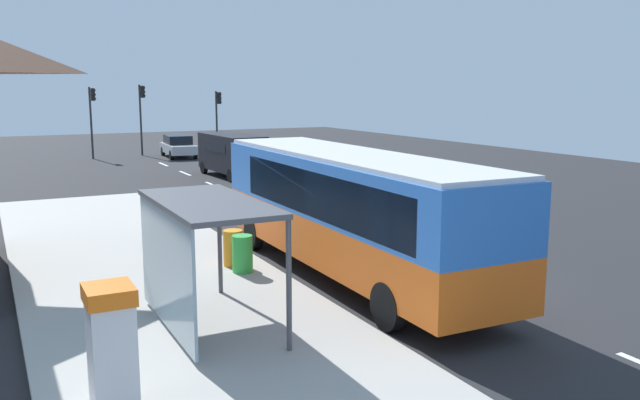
{
  "coord_description": "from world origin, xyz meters",
  "views": [
    {
      "loc": [
        -9.87,
        -12.64,
        4.83
      ],
      "look_at": [
        -1.0,
        4.72,
        1.5
      ],
      "focal_mm": 37.13,
      "sensor_mm": 36.0,
      "label": 1
    }
  ],
  "objects_px": {
    "recycling_bin_green": "(242,254)",
    "traffic_light_far_side": "(92,111)",
    "ticket_machine": "(112,351)",
    "white_van": "(232,152)",
    "bus": "(348,206)",
    "recycling_bin_orange": "(233,248)",
    "sedan_near": "(178,146)",
    "traffic_light_median": "(142,109)",
    "bus_shelter": "(192,232)",
    "traffic_light_near_side": "(218,112)"
  },
  "relations": [
    {
      "from": "white_van",
      "to": "traffic_light_near_side",
      "type": "height_order",
      "value": "traffic_light_near_side"
    },
    {
      "from": "traffic_light_median",
      "to": "bus_shelter",
      "type": "bearing_deg",
      "value": -100.77
    },
    {
      "from": "white_van",
      "to": "traffic_light_near_side",
      "type": "bearing_deg",
      "value": 74.84
    },
    {
      "from": "recycling_bin_orange",
      "to": "traffic_light_near_side",
      "type": "relative_size",
      "value": 0.21
    },
    {
      "from": "sedan_near",
      "to": "recycling_bin_green",
      "type": "distance_m",
      "value": 30.82
    },
    {
      "from": "recycling_bin_orange",
      "to": "sedan_near",
      "type": "bearing_deg",
      "value": 77.54
    },
    {
      "from": "sedan_near",
      "to": "recycling_bin_orange",
      "type": "height_order",
      "value": "sedan_near"
    },
    {
      "from": "ticket_machine",
      "to": "white_van",
      "type": "bearing_deg",
      "value": 66.88
    },
    {
      "from": "sedan_near",
      "to": "white_van",
      "type": "bearing_deg",
      "value": -90.52
    },
    {
      "from": "bus",
      "to": "recycling_bin_green",
      "type": "xyz_separation_m",
      "value": [
        -2.49,
        1.05,
        -1.19
      ]
    },
    {
      "from": "sedan_near",
      "to": "bus_shelter",
      "type": "relative_size",
      "value": 1.12
    },
    {
      "from": "recycling_bin_green",
      "to": "traffic_light_far_side",
      "type": "distance_m",
      "value": 31.85
    },
    {
      "from": "sedan_near",
      "to": "bus_shelter",
      "type": "xyz_separation_m",
      "value": [
        -8.72,
        -33.41,
        1.31
      ]
    },
    {
      "from": "white_van",
      "to": "bus_shelter",
      "type": "xyz_separation_m",
      "value": [
        -8.61,
        -22.02,
        0.75
      ]
    },
    {
      "from": "recycling_bin_orange",
      "to": "recycling_bin_green",
      "type": "bearing_deg",
      "value": -90.0
    },
    {
      "from": "traffic_light_median",
      "to": "ticket_machine",
      "type": "bearing_deg",
      "value": -102.88
    },
    {
      "from": "recycling_bin_orange",
      "to": "traffic_light_median",
      "type": "bearing_deg",
      "value": 81.78
    },
    {
      "from": "traffic_light_near_side",
      "to": "bus_shelter",
      "type": "bearing_deg",
      "value": -109.21
    },
    {
      "from": "traffic_light_median",
      "to": "bus_shelter",
      "type": "distance_m",
      "value": 36.47
    },
    {
      "from": "bus",
      "to": "recycling_bin_orange",
      "type": "xyz_separation_m",
      "value": [
        -2.49,
        1.75,
        -1.19
      ]
    },
    {
      "from": "recycling_bin_green",
      "to": "traffic_light_near_side",
      "type": "height_order",
      "value": "traffic_light_near_side"
    },
    {
      "from": "white_van",
      "to": "sedan_near",
      "type": "xyz_separation_m",
      "value": [
        0.1,
        11.39,
        -0.55
      ]
    },
    {
      "from": "white_van",
      "to": "traffic_light_near_side",
      "type": "distance_m",
      "value": 12.75
    },
    {
      "from": "recycling_bin_green",
      "to": "bus_shelter",
      "type": "bearing_deg",
      "value": -123.98
    },
    {
      "from": "bus",
      "to": "traffic_light_near_side",
      "type": "distance_m",
      "value": 32.81
    },
    {
      "from": "bus",
      "to": "white_van",
      "type": "relative_size",
      "value": 2.09
    },
    {
      "from": "white_van",
      "to": "traffic_light_median",
      "type": "bearing_deg",
      "value": 97.44
    },
    {
      "from": "recycling_bin_orange",
      "to": "bus_shelter",
      "type": "height_order",
      "value": "bus_shelter"
    },
    {
      "from": "white_van",
      "to": "traffic_light_median",
      "type": "xyz_separation_m",
      "value": [
        -1.8,
        13.79,
        1.99
      ]
    },
    {
      "from": "white_van",
      "to": "traffic_light_far_side",
      "type": "bearing_deg",
      "value": 112.18
    },
    {
      "from": "bus",
      "to": "traffic_light_near_side",
      "type": "bearing_deg",
      "value": 77.28
    },
    {
      "from": "recycling_bin_green",
      "to": "recycling_bin_orange",
      "type": "relative_size",
      "value": 1.0
    },
    {
      "from": "sedan_near",
      "to": "traffic_light_far_side",
      "type": "xyz_separation_m",
      "value": [
        -5.4,
        1.6,
        2.44
      ]
    },
    {
      "from": "ticket_machine",
      "to": "bus_shelter",
      "type": "bearing_deg",
      "value": 55.31
    },
    {
      "from": "recycling_bin_green",
      "to": "bus_shelter",
      "type": "relative_size",
      "value": 0.24
    },
    {
      "from": "bus",
      "to": "traffic_light_median",
      "type": "relative_size",
      "value": 2.2
    },
    {
      "from": "sedan_near",
      "to": "traffic_light_median",
      "type": "bearing_deg",
      "value": 128.37
    },
    {
      "from": "sedan_near",
      "to": "traffic_light_median",
      "type": "distance_m",
      "value": 3.98
    },
    {
      "from": "recycling_bin_orange",
      "to": "traffic_light_far_side",
      "type": "bearing_deg",
      "value": 87.97
    },
    {
      "from": "bus",
      "to": "recycling_bin_green",
      "type": "distance_m",
      "value": 2.95
    },
    {
      "from": "recycling_bin_green",
      "to": "bus_shelter",
      "type": "xyz_separation_m",
      "value": [
        -2.21,
        -3.28,
        1.44
      ]
    },
    {
      "from": "bus_shelter",
      "to": "recycling_bin_orange",
      "type": "bearing_deg",
      "value": 60.94
    },
    {
      "from": "traffic_light_far_side",
      "to": "traffic_light_median",
      "type": "height_order",
      "value": "traffic_light_median"
    },
    {
      "from": "sedan_near",
      "to": "traffic_light_near_side",
      "type": "bearing_deg",
      "value": 14.11
    },
    {
      "from": "white_van",
      "to": "recycling_bin_orange",
      "type": "relative_size",
      "value": 5.57
    },
    {
      "from": "recycling_bin_green",
      "to": "white_van",
      "type": "bearing_deg",
      "value": 71.14
    },
    {
      "from": "bus",
      "to": "ticket_machine",
      "type": "xyz_separation_m",
      "value": [
        -6.76,
        -5.2,
        -0.67
      ]
    },
    {
      "from": "recycling_bin_green",
      "to": "traffic_light_median",
      "type": "distance_m",
      "value": 32.96
    },
    {
      "from": "traffic_light_far_side",
      "to": "white_van",
      "type": "bearing_deg",
      "value": -67.82
    },
    {
      "from": "recycling_bin_green",
      "to": "recycling_bin_orange",
      "type": "bearing_deg",
      "value": 90.0
    }
  ]
}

